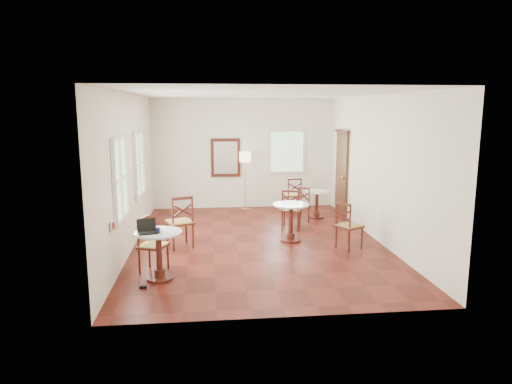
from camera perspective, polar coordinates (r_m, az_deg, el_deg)
The scene contains 17 objects.
ground at distance 9.55m, azimuth 0.19°, elevation -6.24°, with size 7.00×7.00×0.00m, color #57170E.
room_shell at distance 9.46m, azimuth -0.35°, elevation 5.28°, with size 5.02×7.02×3.01m.
cafe_table_near at distance 7.54m, azimuth -11.95°, elevation -7.06°, with size 0.75×0.75×0.80m.
cafe_table_mid at distance 9.53m, azimuth 4.35°, elevation -3.25°, with size 0.75×0.75×0.79m.
cafe_table_back at distance 11.66m, azimuth 7.55°, elevation -1.15°, with size 0.65×0.65×0.68m.
chair_near_a at distance 9.18m, azimuth -9.40°, elevation -3.67°, with size 0.63×0.63×1.05m.
chair_near_b at distance 7.96m, azimuth -12.79°, elevation -6.41°, with size 0.55×0.55×0.93m.
chair_mid_a at distance 10.45m, azimuth 4.35°, elevation -2.16°, with size 0.54×0.54×0.94m.
chair_mid_b at distance 9.19m, azimuth 11.40°, elevation -4.09°, with size 0.59×0.59×0.94m.
chair_back_a at distance 12.26m, azimuth 4.59°, elevation -0.34°, with size 0.49×0.49×0.93m.
chair_back_b at distance 11.14m, azimuth 5.50°, elevation -1.65°, with size 0.55×0.55×0.85m.
floor_lamp at distance 12.37m, azimuth -1.37°, elevation 3.90°, with size 0.31×0.31×1.59m.
laptop at distance 7.43m, azimuth -13.37°, elevation -4.54°, with size 0.34×0.31×0.21m.
mouse at distance 7.55m, azimuth -13.33°, elevation -4.57°, with size 0.09×0.06×0.03m, color black.
navy_mug at distance 7.38m, azimuth -12.07°, elevation -4.67°, with size 0.11×0.07×0.08m.
water_glass at distance 7.49m, azimuth -12.34°, elevation -4.44°, with size 0.05×0.05×0.09m, color white.
power_adapter at distance 7.40m, azimuth -13.80°, elevation -11.35°, with size 0.11×0.06×0.04m, color black.
Camera 1 is at (-1.01, -9.10, 2.70)m, focal length 32.24 mm.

